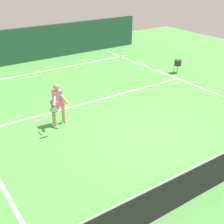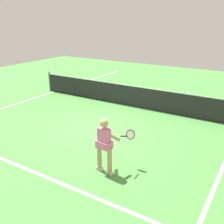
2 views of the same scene
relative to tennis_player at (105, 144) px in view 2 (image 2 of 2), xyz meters
The scene contains 6 objects.
ground_plane 3.38m from the tennis_player, 130.84° to the left, with size 28.42×28.42×0.00m, color #4C9342.
service_line_marking 2.54m from the tennis_player, 153.44° to the right, with size 9.71×0.10×0.01m, color white.
sideline_left_marking 7.47m from the tennis_player, 160.51° to the left, with size 0.10×19.86×0.01m, color white.
court_net 5.80m from the tennis_player, 111.70° to the left, with size 10.39×0.08×1.09m.
tennis_player is the anchor object (origin of this frame).
tennis_ball_far 6.19m from the tennis_player, 129.96° to the left, with size 0.07×0.07×0.07m, color #D1E533.
Camera 2 is at (5.59, -7.71, 4.01)m, focal length 42.26 mm.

